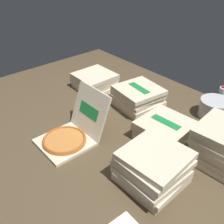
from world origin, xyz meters
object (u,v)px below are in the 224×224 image
Objects in this scene: pizza_stack_left_near at (95,81)px; pizza_stack_right_far at (138,97)px; open_pizza_box at (71,133)px; pizza_stack_center_far at (153,168)px; pizza_stack_left_mid at (165,130)px; water_bottle_2 at (221,97)px; ice_bucket at (214,108)px.

pizza_stack_left_near is 0.58m from pizza_stack_right_far.
open_pizza_box reaches higher than pizza_stack_center_far.
open_pizza_box is at bearing -167.38° from pizza_stack_center_far.
pizza_stack_left_mid is 0.80m from water_bottle_2.
pizza_stack_left_near is at bearing -156.90° from ice_bucket.
pizza_stack_left_mid is at bearing 50.33° from open_pizza_box.
ice_bucket is 1.25× the size of water_bottle_2.
ice_bucket is (-0.16, 1.01, -0.04)m from pizza_stack_center_far.
pizza_stack_right_far is at bearing 139.97° from pizza_stack_center_far.
pizza_stack_left_near is 0.99× the size of pizza_stack_center_far.
pizza_stack_left_mid is (1.05, -0.11, 0.00)m from pizza_stack_left_near.
pizza_stack_center_far is at bearing 12.62° from open_pizza_box.
pizza_stack_center_far is at bearing -40.03° from pizza_stack_right_far.
pizza_stack_left_near is at bearing 130.34° from open_pizza_box.
pizza_stack_center_far is 1.57× the size of ice_bucket.
open_pizza_box is 1.97× the size of ice_bucket.
pizza_stack_right_far is 0.69m from ice_bucket.
open_pizza_box is at bearing -49.66° from pizza_stack_left_near.
pizza_stack_center_far is at bearing -80.26° from water_bottle_2.
water_bottle_2 is (1.08, 0.69, 0.02)m from pizza_stack_left_near.
pizza_stack_right_far is 2.04× the size of water_bottle_2.
pizza_stack_left_mid is at bearing -91.74° from water_bottle_2.
pizza_stack_center_far reaches higher than pizza_stack_right_far.
pizza_stack_right_far is 0.80m from water_bottle_2.
water_bottle_2 is at bearing 32.67° from pizza_stack_left_near.
open_pizza_box is 0.89m from pizza_stack_left_near.
pizza_stack_left_near is 1.23m from ice_bucket.
pizza_stack_left_mid is 0.60m from ice_bucket.
open_pizza_box reaches higher than pizza_stack_left_mid.
pizza_stack_right_far is (0.57, 0.08, 0.02)m from pizza_stack_left_near.
pizza_stack_right_far is at bearing 158.86° from pizza_stack_left_mid.
pizza_stack_left_near is 0.96× the size of pizza_stack_right_far.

